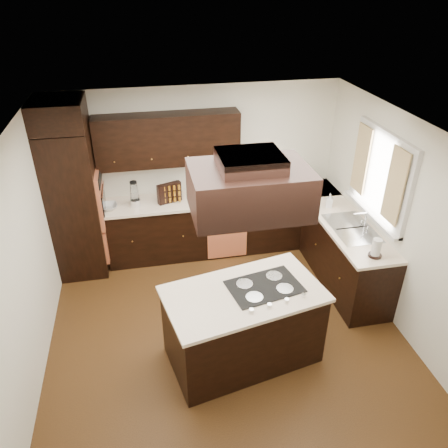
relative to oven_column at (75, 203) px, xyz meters
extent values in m
cube|color=brown|center=(1.78, -1.71, -1.07)|extent=(4.20, 4.20, 0.02)
cube|color=silver|center=(1.78, -1.71, 1.45)|extent=(4.20, 4.20, 0.02)
cube|color=silver|center=(1.78, 0.40, 0.19)|extent=(4.20, 0.02, 2.50)
cube|color=silver|center=(1.78, -3.81, 0.19)|extent=(4.20, 0.02, 2.50)
cube|color=silver|center=(-0.33, -1.71, 0.19)|extent=(0.02, 4.20, 2.50)
cube|color=silver|center=(3.88, -1.71, 0.19)|extent=(0.02, 4.20, 2.50)
cube|color=black|center=(0.00, 0.00, 0.00)|extent=(0.65, 0.75, 2.12)
cube|color=#DD7249|center=(0.35, 0.00, 0.06)|extent=(0.05, 0.62, 0.78)
cube|color=black|center=(1.81, 0.09, -0.62)|extent=(2.93, 0.60, 0.88)
cube|color=black|center=(3.58, -0.80, -0.62)|extent=(0.60, 2.40, 0.88)
cube|color=#F9E4C9|center=(1.81, 0.08, -0.16)|extent=(2.93, 0.63, 0.04)
cube|color=#F9E4C9|center=(3.56, -0.80, -0.16)|extent=(0.63, 2.40, 0.04)
cube|color=black|center=(1.34, 0.23, 0.75)|extent=(2.00, 0.34, 0.72)
cube|color=#DD7249|center=(2.10, -0.20, -0.66)|extent=(0.60, 0.05, 0.72)
cube|color=silver|center=(3.85, -1.16, 0.59)|extent=(0.06, 1.32, 1.12)
cube|color=white|center=(3.87, -1.16, 0.59)|extent=(0.00, 1.20, 1.00)
cube|color=beige|center=(3.79, -1.57, 0.64)|extent=(0.02, 0.34, 0.90)
cube|color=beige|center=(3.79, -0.74, 0.64)|extent=(0.02, 0.34, 0.90)
cube|color=silver|center=(3.58, -1.16, -0.14)|extent=(0.52, 0.84, 0.01)
cube|color=black|center=(1.88, -2.16, -0.62)|extent=(1.74, 1.18, 0.88)
cube|color=#F9E4C9|center=(1.88, -2.16, -0.16)|extent=(1.81, 1.24, 0.04)
cube|color=black|center=(2.12, -2.11, -0.13)|extent=(0.84, 0.65, 0.01)
cube|color=black|center=(1.88, -2.25, 1.10)|extent=(1.05, 0.72, 0.42)
cube|color=black|center=(1.88, -2.25, 1.38)|extent=(0.55, 0.50, 0.13)
cylinder|color=silver|center=(0.81, 0.03, -0.09)|extent=(0.15, 0.15, 0.10)
cone|color=silver|center=(0.81, 0.03, 0.09)|extent=(0.13, 0.13, 0.26)
cube|color=black|center=(1.30, 0.06, 0.01)|extent=(0.36, 0.20, 0.29)
imported|color=silver|center=(0.42, 0.01, -0.11)|extent=(0.29, 0.29, 0.07)
imported|color=silver|center=(3.51, -0.54, -0.04)|extent=(0.12, 0.12, 0.20)
cylinder|color=silver|center=(3.55, -1.81, -0.02)|extent=(0.14, 0.14, 0.23)
camera|label=1|loc=(0.97, -5.64, 2.79)|focal=35.00mm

